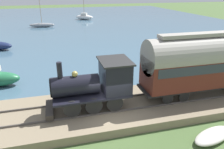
% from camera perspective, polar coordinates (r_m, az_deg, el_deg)
% --- Properties ---
extents(ground_plane, '(200.00, 200.00, 0.00)m').
position_cam_1_polar(ground_plane, '(14.13, -0.35, -11.87)').
color(ground_plane, '#476033').
extents(harbor_water, '(80.00, 80.00, 0.01)m').
position_cam_1_polar(harbor_water, '(55.84, -12.03, 13.35)').
color(harbor_water, '#426075').
rests_on(harbor_water, ground).
extents(rail_embankment, '(5.30, 56.00, 0.66)m').
position_cam_1_polar(rail_embankment, '(14.71, -1.24, -9.13)').
color(rail_embankment, '#84755B').
rests_on(rail_embankment, ground).
extents(steam_locomotive, '(2.36, 5.35, 3.18)m').
position_cam_1_polar(steam_locomotive, '(13.64, -3.76, -1.95)').
color(steam_locomotive, black).
rests_on(steam_locomotive, rail_embankment).
extents(passenger_coach, '(2.40, 9.69, 4.41)m').
position_cam_1_polar(passenger_coach, '(16.66, 23.83, 3.26)').
color(passenger_coach, black).
rests_on(passenger_coach, rail_embankment).
extents(sailboat_white, '(3.83, 4.87, 6.03)m').
position_cam_1_polar(sailboat_white, '(58.56, -7.26, 14.69)').
color(sailboat_white, white).
rests_on(sailboat_white, harbor_water).
extents(sailboat_gray, '(1.73, 5.28, 6.17)m').
position_cam_1_polar(sailboat_gray, '(49.15, -17.80, 12.24)').
color(sailboat_gray, gray).
rests_on(sailboat_gray, harbor_water).
extents(rowboat_mid_harbor, '(2.21, 2.41, 0.38)m').
position_cam_1_polar(rowboat_mid_harbor, '(27.52, 13.04, 5.17)').
color(rowboat_mid_harbor, silver).
rests_on(rowboat_mid_harbor, harbor_water).
extents(beached_dinghy, '(1.88, 3.00, 0.44)m').
position_cam_1_polar(beached_dinghy, '(13.71, 24.93, -14.27)').
color(beached_dinghy, beige).
rests_on(beached_dinghy, ground).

